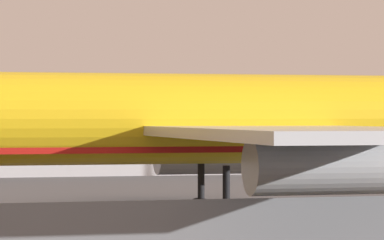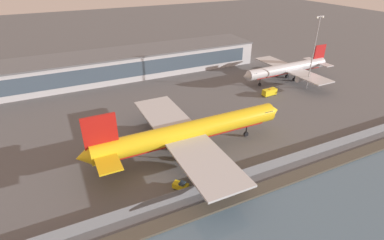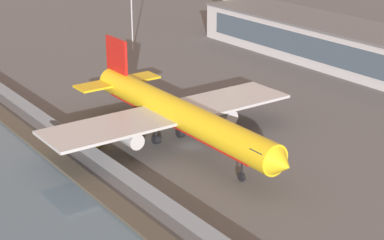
{
  "view_description": "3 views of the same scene",
  "coord_description": "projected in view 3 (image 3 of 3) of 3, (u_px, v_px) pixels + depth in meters",
  "views": [
    {
      "loc": [
        -19.94,
        -58.14,
        5.9
      ],
      "look_at": [
        -4.59,
        1.19,
        5.69
      ],
      "focal_mm": 105.0,
      "sensor_mm": 36.0,
      "label": 1
    },
    {
      "loc": [
        -27.34,
        -56.83,
        41.8
      ],
      "look_at": [
        4.49,
        8.95,
        2.35
      ],
      "focal_mm": 28.0,
      "sensor_mm": 36.0,
      "label": 2
    },
    {
      "loc": [
        80.87,
        -57.24,
        41.65
      ],
      "look_at": [
        -1.16,
        1.3,
        3.95
      ],
      "focal_mm": 60.0,
      "sensor_mm": 36.0,
      "label": 3
    }
  ],
  "objects": [
    {
      "name": "baggage_tug",
      "position": [
        96.0,
        142.0,
        106.64
      ],
      "size": [
        3.25,
        3.5,
        1.8
      ],
      "color": "yellow",
      "rests_on": "ground"
    },
    {
      "name": "ground_plane",
      "position": [
        190.0,
        146.0,
        107.39
      ],
      "size": [
        500.0,
        500.0,
        0.0
      ],
      "primitive_type": "plane",
      "color": "#565659"
    },
    {
      "name": "perimeter_fence",
      "position": [
        105.0,
        161.0,
        98.22
      ],
      "size": [
        280.0,
        0.1,
        2.66
      ],
      "color": "slate",
      "rests_on": "ground"
    },
    {
      "name": "cargo_jet_yellow",
      "position": [
        176.0,
        113.0,
        105.91
      ],
      "size": [
        52.25,
        44.75,
        14.57
      ],
      "color": "yellow",
      "rests_on": "ground"
    },
    {
      "name": "shoreline_seawall",
      "position": [
        78.0,
        175.0,
        96.15
      ],
      "size": [
        320.0,
        3.0,
        0.5
      ],
      "color": "#474238",
      "rests_on": "ground"
    },
    {
      "name": "apron_light_mast_apron_west",
      "position": [
        131.0,
        4.0,
        162.51
      ],
      "size": [
        3.2,
        0.4,
        21.86
      ],
      "color": "#A8A8AD",
      "rests_on": "ground"
    }
  ]
}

